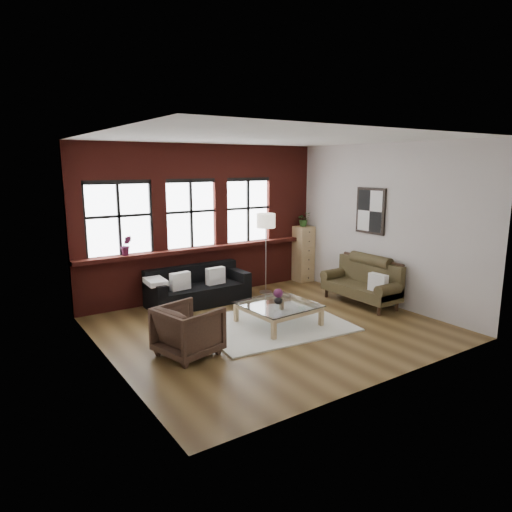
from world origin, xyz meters
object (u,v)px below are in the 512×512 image
dark_sofa (198,286)px  coffee_table (278,314)px  floor_lamp (266,250)px  vintage_settee (361,282)px  vase (278,299)px  drawer_chest (303,254)px  armchair (188,331)px

dark_sofa → coffee_table: 1.99m
coffee_table → floor_lamp: (0.99, 1.80, 0.76)m
vintage_settee → vase: size_ratio=10.63×
coffee_table → floor_lamp: floor_lamp is taller
dark_sofa → vintage_settee: (2.73, -1.81, 0.08)m
drawer_chest → coffee_table: bearing=-137.1°
vintage_settee → coffee_table: (-2.12, -0.08, -0.26)m
armchair → vintage_settee: bearing=-98.5°
dark_sofa → drawer_chest: bearing=5.8°
dark_sofa → armchair: size_ratio=2.45×
armchair → floor_lamp: size_ratio=0.44×
dark_sofa → armchair: (-1.27, -2.20, 0.01)m
drawer_chest → floor_lamp: size_ratio=0.70×
vase → drawer_chest: 3.22m
dark_sofa → floor_lamp: floor_lamp is taller
dark_sofa → coffee_table: bearing=-72.1°
vase → drawer_chest: (2.35, 2.19, 0.20)m
coffee_table → drawer_chest: bearing=42.9°
dark_sofa → coffee_table: size_ratio=1.73×
vintage_settee → drawer_chest: bearing=83.8°
armchair → vase: size_ratio=5.22×
vintage_settee → floor_lamp: 2.12m
vintage_settee → coffee_table: vintage_settee is taller
vintage_settee → floor_lamp: bearing=123.5°
armchair → floor_lamp: 3.60m
armchair → floor_lamp: bearing=-67.7°
vase → vintage_settee: bearing=2.1°
vase → floor_lamp: 2.11m
vase → armchair: bearing=-170.5°
vintage_settee → vase: bearing=-177.9°
vase → dark_sofa: bearing=107.9°
dark_sofa → floor_lamp: size_ratio=1.07×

